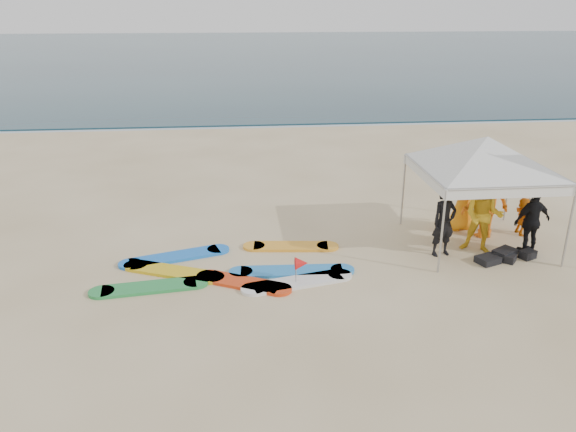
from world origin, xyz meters
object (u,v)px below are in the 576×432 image
(person_black_a, at_px, (444,222))
(marker_pennant, at_px, (301,263))
(person_orange_a, at_px, (487,201))
(person_seated, at_px, (523,216))
(person_black_b, at_px, (532,221))
(surfboard_spread, at_px, (233,270))
(person_orange_b, at_px, (464,195))
(person_yellow, at_px, (483,215))
(canopy_tent, at_px, (488,137))

(person_black_a, bearing_deg, marker_pennant, -175.74)
(person_orange_a, relative_size, person_seated, 1.93)
(person_black_b, bearing_deg, surfboard_spread, -7.92)
(person_orange_a, bearing_deg, person_orange_b, -58.05)
(person_yellow, bearing_deg, surfboard_spread, -145.88)
(person_black_a, distance_m, person_black_b, 2.14)
(person_yellow, relative_size, surfboard_spread, 0.36)
(person_orange_b, relative_size, surfboard_spread, 0.37)
(person_orange_b, relative_size, marker_pennant, 3.03)
(person_orange_a, bearing_deg, person_black_a, 30.11)
(person_black_a, bearing_deg, surfboard_spread, 170.91)
(person_black_b, xyz_separation_m, person_orange_b, (-1.04, 1.63, 0.15))
(person_yellow, relative_size, person_orange_b, 0.98)
(person_black_b, bearing_deg, person_black_a, -13.11)
(person_black_a, distance_m, surfboard_spread, 5.11)
(person_black_b, xyz_separation_m, person_seated, (0.39, 1.12, -0.32))
(person_black_b, distance_m, marker_pennant, 5.80)
(person_black_a, xyz_separation_m, person_black_b, (2.14, -0.09, -0.02))
(canopy_tent, bearing_deg, person_seated, 17.90)
(person_seated, relative_size, marker_pennant, 1.58)
(person_orange_b, bearing_deg, person_seated, 153.06)
(marker_pennant, distance_m, surfboard_spread, 1.72)
(canopy_tent, bearing_deg, person_orange_a, 48.02)
(person_seated, distance_m, marker_pennant, 6.47)
(person_orange_b, height_order, marker_pennant, person_orange_b)
(person_orange_b, bearing_deg, marker_pennant, 22.74)
(person_orange_a, distance_m, canopy_tent, 1.87)
(person_yellow, bearing_deg, person_orange_b, 114.70)
(person_black_b, bearing_deg, marker_pennant, 0.10)
(person_black_b, height_order, surfboard_spread, person_black_b)
(person_black_a, height_order, surfboard_spread, person_black_a)
(person_black_b, bearing_deg, person_orange_b, -68.09)
(marker_pennant, bearing_deg, person_black_a, 18.33)
(marker_pennant, bearing_deg, canopy_tent, 20.55)
(person_black_b, relative_size, person_orange_b, 0.85)
(person_yellow, bearing_deg, person_seated, 61.03)
(person_yellow, relative_size, person_seated, 1.88)
(person_black_b, relative_size, canopy_tent, 0.39)
(person_yellow, height_order, person_black_b, person_yellow)
(person_black_b, distance_m, person_seated, 1.23)
(person_black_a, bearing_deg, canopy_tent, 13.31)
(person_black_a, distance_m, person_seated, 2.76)
(person_seated, bearing_deg, canopy_tent, 108.58)
(person_black_a, bearing_deg, person_orange_a, 20.13)
(surfboard_spread, bearing_deg, person_black_b, 2.78)
(person_black_a, xyz_separation_m, person_yellow, (0.98, 0.07, 0.10))
(person_orange_b, bearing_deg, canopy_tent, 81.24)
(person_black_a, relative_size, person_seated, 1.67)
(person_seated, bearing_deg, person_black_a, 112.78)
(person_black_a, distance_m, marker_pennant, 3.75)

